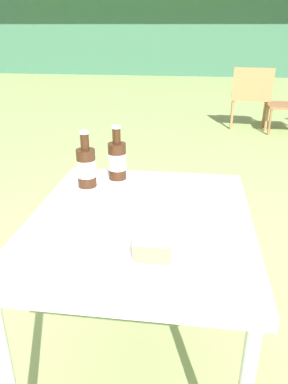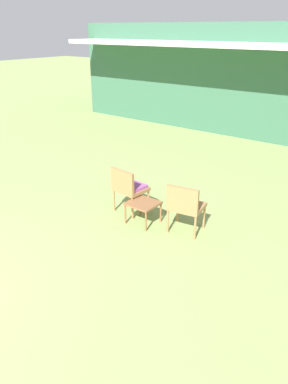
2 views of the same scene
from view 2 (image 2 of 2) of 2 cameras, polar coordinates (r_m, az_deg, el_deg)
name	(u,v)px [view 2 (image 2 of 2)]	position (r m, az deg, el deg)	size (l,w,h in m)	color
cabin_building	(264,75)	(13.14, 17.80, 16.60)	(11.48, 5.43, 3.11)	#38664C
wicker_chair_cushioned	(129,187)	(6.37, -2.35, 0.83)	(0.55, 0.50, 0.81)	#9E7547
wicker_chair_plain	(185,205)	(5.75, 6.28, -1.94)	(0.58, 0.53, 0.81)	#9E7547
garden_side_table	(143,205)	(6.08, -0.14, -1.98)	(0.47, 0.45, 0.37)	brown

